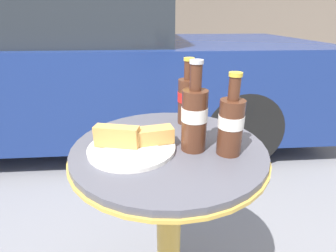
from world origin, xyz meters
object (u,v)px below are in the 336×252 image
(lunch_plate_near, at_px, (133,143))
(parked_car, at_px, (77,69))
(cola_bottle_right, at_px, (231,123))
(cola_bottle_left, at_px, (194,116))
(bistro_table, at_px, (169,209))
(cola_bottle_center, at_px, (188,98))

(lunch_plate_near, xyz_separation_m, parked_car, (-0.63, 1.91, -0.14))
(cola_bottle_right, relative_size, parked_car, 0.05)
(cola_bottle_left, relative_size, parked_car, 0.06)
(cola_bottle_left, height_order, lunch_plate_near, cola_bottle_left)
(bistro_table, height_order, cola_bottle_left, cola_bottle_left)
(cola_bottle_left, distance_m, parked_car, 2.09)
(bistro_table, relative_size, cola_bottle_right, 3.32)
(cola_bottle_right, bearing_deg, cola_bottle_center, 109.11)
(bistro_table, bearing_deg, parked_car, 111.07)
(cola_bottle_left, xyz_separation_m, parked_car, (-0.80, 1.92, -0.22))
(bistro_table, distance_m, cola_bottle_right, 0.37)
(lunch_plate_near, bearing_deg, cola_bottle_left, -3.06)
(cola_bottle_center, bearing_deg, bistro_table, -114.81)
(parked_car, bearing_deg, lunch_plate_near, -71.88)
(cola_bottle_left, relative_size, cola_bottle_center, 1.10)
(bistro_table, distance_m, cola_bottle_left, 0.34)
(cola_bottle_left, height_order, parked_car, parked_car)
(cola_bottle_left, distance_m, lunch_plate_near, 0.19)
(cola_bottle_right, xyz_separation_m, lunch_plate_near, (-0.27, 0.04, -0.07))
(parked_car, bearing_deg, cola_bottle_right, -65.45)
(cola_bottle_left, xyz_separation_m, cola_bottle_right, (0.09, -0.03, -0.01))
(bistro_table, xyz_separation_m, parked_car, (-0.73, 1.89, 0.12))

